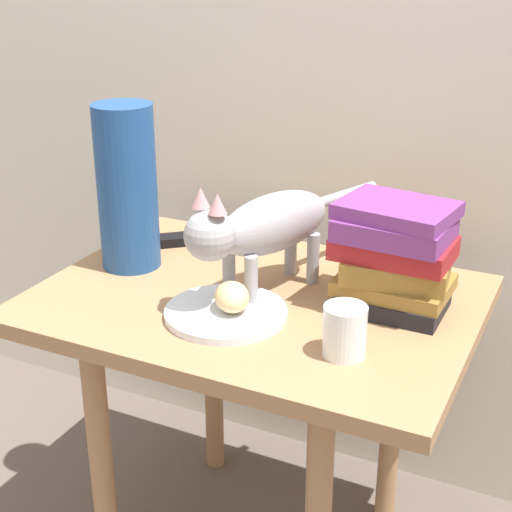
# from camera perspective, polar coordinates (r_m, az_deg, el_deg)

# --- Properties ---
(back_panel) EXTENTS (4.00, 0.04, 2.20)m
(back_panel) POSITION_cam_1_polar(r_m,az_deg,el_deg) (1.67, 6.51, 18.39)
(back_panel) COLOR silver
(back_panel) RESTS_ON ground
(side_table) EXTENTS (0.80, 0.58, 0.60)m
(side_table) POSITION_cam_1_polar(r_m,az_deg,el_deg) (1.46, 0.00, -6.08)
(side_table) COLOR #9E724C
(side_table) RESTS_ON ground
(plate) EXTENTS (0.22, 0.22, 0.01)m
(plate) POSITION_cam_1_polar(r_m,az_deg,el_deg) (1.35, -2.26, -4.25)
(plate) COLOR silver
(plate) RESTS_ON side_table
(bread_roll) EXTENTS (0.09, 0.10, 0.05)m
(bread_roll) POSITION_cam_1_polar(r_m,az_deg,el_deg) (1.33, -1.82, -3.06)
(bread_roll) COLOR #E0BC7A
(bread_roll) RESTS_ON plate
(cat) EXTENTS (0.21, 0.45, 0.23)m
(cat) POSITION_cam_1_polar(r_m,az_deg,el_deg) (1.38, 0.47, 2.18)
(cat) COLOR #99999E
(cat) RESTS_ON side_table
(book_stack) EXTENTS (0.21, 0.17, 0.20)m
(book_stack) POSITION_cam_1_polar(r_m,az_deg,el_deg) (1.36, 10.28, -0.03)
(book_stack) COLOR black
(book_stack) RESTS_ON side_table
(green_vase) EXTENTS (0.12, 0.12, 0.33)m
(green_vase) POSITION_cam_1_polar(r_m,az_deg,el_deg) (1.52, -9.58, 5.05)
(green_vase) COLOR navy
(green_vase) RESTS_ON side_table
(candle_jar) EXTENTS (0.07, 0.07, 0.08)m
(candle_jar) POSITION_cam_1_polar(r_m,az_deg,el_deg) (1.22, 6.61, -5.76)
(candle_jar) COLOR silver
(candle_jar) RESTS_ON side_table
(tv_remote) EXTENTS (0.14, 0.13, 0.02)m
(tv_remote) POSITION_cam_1_polar(r_m,az_deg,el_deg) (1.67, -5.28, 1.28)
(tv_remote) COLOR black
(tv_remote) RESTS_ON side_table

